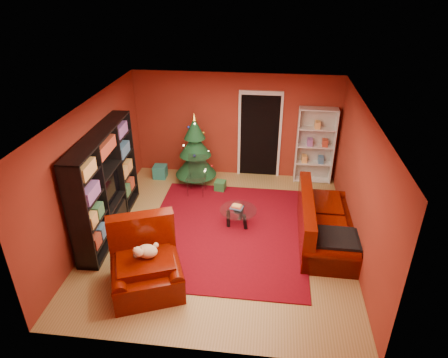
# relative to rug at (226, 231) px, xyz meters

# --- Properties ---
(floor) EXTENTS (5.00, 5.50, 0.05)m
(floor) POSITION_rel_rug_xyz_m (-0.08, -0.11, -0.04)
(floor) COLOR olive
(floor) RESTS_ON ground
(ceiling) EXTENTS (5.00, 5.50, 0.05)m
(ceiling) POSITION_rel_rug_xyz_m (-0.08, -0.11, 2.61)
(ceiling) COLOR silver
(ceiling) RESTS_ON wall_back
(wall_back) EXTENTS (5.00, 0.05, 2.60)m
(wall_back) POSITION_rel_rug_xyz_m (-0.08, 2.66, 1.29)
(wall_back) COLOR maroon
(wall_back) RESTS_ON ground
(wall_left) EXTENTS (0.05, 5.50, 2.60)m
(wall_left) POSITION_rel_rug_xyz_m (-2.61, -0.11, 1.29)
(wall_left) COLOR maroon
(wall_left) RESTS_ON ground
(wall_right) EXTENTS (0.05, 5.50, 2.60)m
(wall_right) POSITION_rel_rug_xyz_m (2.44, -0.11, 1.29)
(wall_right) COLOR maroon
(wall_right) RESTS_ON ground
(doorway) EXTENTS (1.06, 0.60, 2.16)m
(doorway) POSITION_rel_rug_xyz_m (0.52, 2.62, 1.04)
(doorway) COLOR black
(doorway) RESTS_ON floor
(rug) EXTENTS (3.16, 3.69, 0.02)m
(rug) POSITION_rel_rug_xyz_m (0.00, 0.00, 0.00)
(rug) COLOR maroon
(rug) RESTS_ON floor
(media_unit) EXTENTS (0.52, 2.70, 2.06)m
(media_unit) POSITION_rel_rug_xyz_m (-2.36, -0.12, 1.02)
(media_unit) COLOR black
(media_unit) RESTS_ON floor
(christmas_tree) EXTENTS (1.33, 1.33, 1.79)m
(christmas_tree) POSITION_rel_rug_xyz_m (-0.99, 2.04, 0.86)
(christmas_tree) COLOR #0F381C
(christmas_tree) RESTS_ON floor
(gift_box_teal) EXTENTS (0.33, 0.33, 0.32)m
(gift_box_teal) POSITION_rel_rug_xyz_m (-1.95, 2.16, 0.15)
(gift_box_teal) COLOR #237F7A
(gift_box_teal) RESTS_ON floor
(gift_box_green) EXTENTS (0.28, 0.28, 0.24)m
(gift_box_green) POSITION_rel_rug_xyz_m (-0.34, 1.67, 0.11)
(gift_box_green) COLOR #256F36
(gift_box_green) RESTS_ON floor
(gift_box_red) EXTENTS (0.22, 0.22, 0.22)m
(gift_box_red) POSITION_rel_rug_xyz_m (-1.15, 2.18, 0.10)
(gift_box_red) COLOR #A12135
(gift_box_red) RESTS_ON floor
(white_bookshelf) EXTENTS (0.89, 0.33, 1.92)m
(white_bookshelf) POSITION_rel_rug_xyz_m (1.87, 2.46, 0.93)
(white_bookshelf) COLOR white
(white_bookshelf) RESTS_ON floor
(armchair) EXTENTS (1.57, 1.57, 0.95)m
(armchair) POSITION_rel_rug_xyz_m (-1.12, -1.74, 0.46)
(armchair) COLOR #480A01
(armchair) RESTS_ON rug
(dog) EXTENTS (0.48, 0.43, 0.31)m
(dog) POSITION_rel_rug_xyz_m (-1.09, -1.68, 0.69)
(dog) COLOR beige
(dog) RESTS_ON armchair
(sofa) EXTENTS (1.02, 2.21, 0.95)m
(sofa) POSITION_rel_rug_xyz_m (1.94, -0.04, 0.46)
(sofa) COLOR #480A01
(sofa) RESTS_ON rug
(coffee_table) EXTENTS (0.91, 0.91, 0.47)m
(coffee_table) POSITION_rel_rug_xyz_m (0.22, 0.25, 0.19)
(coffee_table) COLOR gray
(coffee_table) RESTS_ON rug
(acrylic_chair) EXTENTS (0.44, 0.48, 0.85)m
(acrylic_chair) POSITION_rel_rug_xyz_m (-0.87, 1.43, 0.41)
(acrylic_chair) COLOR #66605B
(acrylic_chair) RESTS_ON rug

